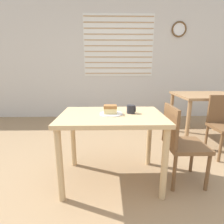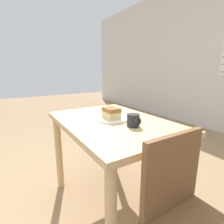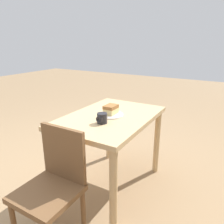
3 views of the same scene
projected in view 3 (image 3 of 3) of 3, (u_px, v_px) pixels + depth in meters
ground_plane at (71, 178)px, 2.31m from camera, size 14.00×14.00×0.00m
dining_table_near at (110, 127)px, 2.01m from camera, size 1.03×0.70×0.74m
chair_near_window at (54, 183)px, 1.50m from camera, size 0.39×0.39×0.83m
plate at (111, 115)px, 1.97m from camera, size 0.23×0.23×0.01m
cake_slice at (111, 109)px, 1.97m from camera, size 0.13×0.10×0.08m
coffee_mug at (102, 118)px, 1.78m from camera, size 0.09×0.08×0.08m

